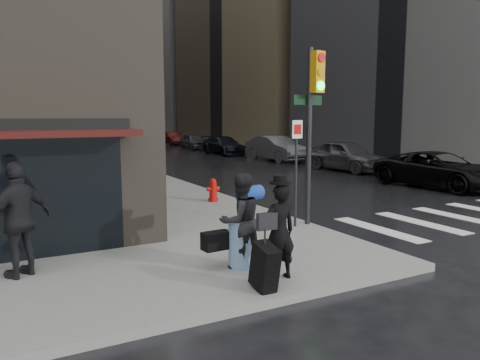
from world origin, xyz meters
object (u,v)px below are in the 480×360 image
object	(u,v)px
man_greycoat	(20,220)
parked_car_4	(194,141)
fire_hydrant	(213,191)
parked_car_5	(173,138)
parked_car_1	(346,155)
parked_car_6	(149,135)
man_jeans	(240,221)
traffic_light	(311,112)
parked_car_3	(224,145)
parked_car_2	(276,149)
parked_car_0	(440,170)
man_overcoat	(276,237)

from	to	relation	value
man_greycoat	parked_car_4	distance (m)	33.86
man_greycoat	fire_hydrant	bearing A→B (deg)	-172.60
parked_car_5	parked_car_1	bearing A→B (deg)	-83.79
parked_car_1	parked_car_6	world-z (taller)	parked_car_1
man_jeans	traffic_light	size ratio (longest dim) A/B	0.39
man_jeans	parked_car_3	xyz separation A→B (m)	(12.03, 24.85, -0.35)
parked_car_3	parked_car_5	distance (m)	12.91
parked_car_2	parked_car_5	world-z (taller)	parked_car_2
fire_hydrant	parked_car_0	bearing A→B (deg)	-5.21
parked_car_3	parked_car_1	bearing A→B (deg)	-86.35
man_greycoat	parked_car_6	bearing A→B (deg)	-142.29
parked_car_0	parked_car_2	bearing A→B (deg)	83.60
parked_car_5	parked_car_6	xyz separation A→B (m)	(-0.52, 6.45, 0.11)
parked_car_0	parked_car_6	size ratio (longest dim) A/B	0.96
parked_car_3	parked_car_5	world-z (taller)	parked_car_3
parked_car_1	parked_car_2	distance (m)	6.46
parked_car_1	man_overcoat	bearing A→B (deg)	-139.41
parked_car_4	parked_car_6	world-z (taller)	parked_car_6
man_jeans	parked_car_5	xyz separation A→B (m)	(12.67, 37.74, -0.38)
man_greycoat	parked_car_4	size ratio (longest dim) A/B	0.51
man_overcoat	parked_car_0	xyz separation A→B (m)	(12.21, 6.45, -0.18)
man_jeans	traffic_light	xyz separation A→B (m)	(3.24, 2.16, 2.03)
man_greycoat	parked_car_6	distance (m)	45.62
parked_car_3	parked_car_4	distance (m)	6.45
fire_hydrant	parked_car_0	xyz separation A→B (m)	(9.95, -0.91, 0.25)
fire_hydrant	traffic_light	bearing A→B (deg)	-79.61
parked_car_4	parked_car_3	bearing A→B (deg)	-88.94
man_overcoat	parked_car_6	xyz separation A→B (m)	(11.96, 45.15, -0.15)
man_greycoat	parked_car_5	world-z (taller)	man_greycoat
man_jeans	parked_car_0	size ratio (longest dim) A/B	0.33
parked_car_2	fire_hydrant	bearing A→B (deg)	-133.49
man_jeans	parked_car_5	world-z (taller)	man_jeans
parked_car_0	man_jeans	bearing A→B (deg)	-161.41
man_greycoat	parked_car_6	world-z (taller)	man_greycoat
man_greycoat	parked_car_0	distance (m)	16.56
traffic_light	fire_hydrant	size ratio (longest dim) A/B	5.90
fire_hydrant	parked_car_5	bearing A→B (deg)	71.94
man_jeans	parked_car_6	world-z (taller)	man_jeans
man_jeans	parked_car_5	size ratio (longest dim) A/B	0.44
parked_car_0	parked_car_6	distance (m)	38.69
fire_hydrant	parked_car_0	size ratio (longest dim) A/B	0.14
traffic_light	parked_car_3	bearing A→B (deg)	59.19
man_overcoat	fire_hydrant	distance (m)	7.71
parked_car_1	parked_car_6	size ratio (longest dim) A/B	0.88
man_jeans	traffic_light	bearing A→B (deg)	-151.24
fire_hydrant	parked_car_6	bearing A→B (deg)	75.60
parked_car_1	fire_hydrant	bearing A→B (deg)	-156.90
parked_car_5	man_overcoat	bearing A→B (deg)	-102.38
traffic_light	parked_car_1	world-z (taller)	traffic_light
man_jeans	parked_car_2	distance (m)	22.33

